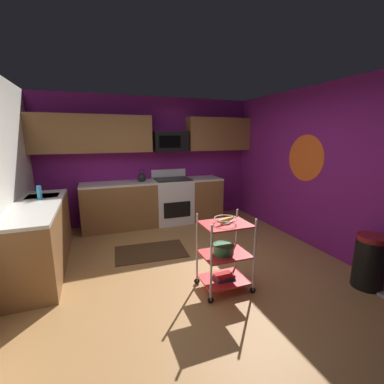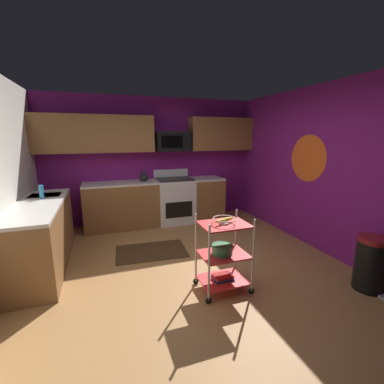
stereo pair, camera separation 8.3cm
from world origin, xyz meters
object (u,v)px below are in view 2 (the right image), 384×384
at_px(book_stack, 223,277).
at_px(trash_can, 371,264).
at_px(dish_soap_bottle, 41,192).
at_px(oven_range, 175,200).
at_px(fruit_bowl, 224,220).
at_px(kettle, 144,177).
at_px(mixing_bowl_large, 222,249).
at_px(rolling_cart, 223,254).
at_px(microwave, 172,141).

distance_m(book_stack, trash_can, 1.76).
bearing_deg(trash_can, dish_soap_bottle, 149.71).
distance_m(oven_range, fruit_bowl, 2.68).
height_order(kettle, trash_can, kettle).
bearing_deg(mixing_bowl_large, trash_can, -18.98).
height_order(rolling_cart, book_stack, rolling_cart).
xyz_separation_m(oven_range, trash_can, (1.52, -3.22, -0.15)).
relative_size(dish_soap_bottle, trash_can, 0.30).
bearing_deg(mixing_bowl_large, fruit_bowl, -0.00).
bearing_deg(book_stack, mixing_bowl_large, 180.00).
relative_size(fruit_bowl, trash_can, 0.41).
relative_size(book_stack, kettle, 0.90).
height_order(microwave, trash_can, microwave).
bearing_deg(fruit_bowl, dish_soap_bottle, 142.50).
bearing_deg(oven_range, rolling_cart, -92.96).
xyz_separation_m(mixing_bowl_large, book_stack, (0.02, 0.00, -0.36)).
xyz_separation_m(oven_range, mixing_bowl_large, (-0.16, -2.65, 0.04)).
bearing_deg(mixing_bowl_large, dish_soap_bottle, 142.26).
height_order(mixing_bowl_large, trash_can, trash_can).
bearing_deg(fruit_bowl, mixing_bowl_large, 180.00).
distance_m(mixing_bowl_large, trash_can, 1.78).
height_order(mixing_bowl_large, book_stack, mixing_bowl_large).
relative_size(rolling_cart, kettle, 3.47).
distance_m(dish_soap_bottle, trash_can, 4.45).
xyz_separation_m(microwave, dish_soap_bottle, (-2.27, -1.11, -0.68)).
bearing_deg(kettle, dish_soap_bottle, -148.48).
bearing_deg(microwave, trash_can, -65.43).
distance_m(fruit_bowl, mixing_bowl_large, 0.36).
distance_m(oven_range, kettle, 0.82).
bearing_deg(dish_soap_bottle, mixing_bowl_large, -37.74).
distance_m(kettle, dish_soap_bottle, 1.92).
bearing_deg(trash_can, book_stack, 160.82).
height_order(kettle, dish_soap_bottle, kettle).
bearing_deg(fruit_bowl, book_stack, 104.04).
relative_size(oven_range, mixing_bowl_large, 4.37).
distance_m(oven_range, dish_soap_bottle, 2.54).
relative_size(rolling_cart, book_stack, 3.84).
xyz_separation_m(fruit_bowl, book_stack, (-0.00, 0.00, -0.72)).
xyz_separation_m(book_stack, trash_can, (1.66, -0.58, 0.17)).
distance_m(oven_range, rolling_cart, 2.65).
bearing_deg(oven_range, mixing_bowl_large, -93.36).
bearing_deg(microwave, fruit_bowl, -92.84).
xyz_separation_m(rolling_cart, dish_soap_bottle, (-2.13, 1.64, 0.57)).
distance_m(rolling_cart, trash_can, 1.76).
bearing_deg(rolling_cart, kettle, 100.69).
bearing_deg(trash_can, rolling_cart, 160.82).
xyz_separation_m(microwave, book_stack, (-0.14, -2.75, -1.55)).
relative_size(fruit_bowl, book_stack, 1.14).
bearing_deg(rolling_cart, trash_can, -19.18).
bearing_deg(rolling_cart, book_stack, 180.00).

